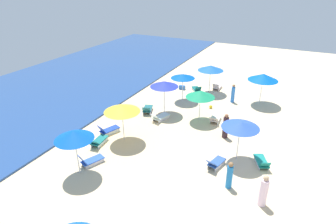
% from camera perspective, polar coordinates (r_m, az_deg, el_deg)
% --- Properties ---
extents(ground_plane, '(60.00, 60.00, 0.00)m').
position_cam_1_polar(ground_plane, '(17.86, 26.12, -10.61)').
color(ground_plane, beige).
extents(ocean, '(60.00, 15.48, 0.12)m').
position_cam_1_polar(ocean, '(27.37, -26.83, 2.02)').
color(ocean, '#284984').
rests_on(ocean, ground_plane).
extents(umbrella_1, '(2.16, 2.16, 2.64)m').
position_cam_1_polar(umbrella_1, '(21.47, -0.77, 5.66)').
color(umbrella_1, silver).
rests_on(umbrella_1, ground_plane).
extents(lounge_chair_1_0, '(1.64, 1.03, 0.64)m').
position_cam_1_polar(lounge_chair_1_0, '(21.24, -1.56, -0.98)').
color(lounge_chair_1_0, silver).
rests_on(lounge_chair_1_0, ground_plane).
extents(lounge_chair_1_1, '(1.57, 1.08, 0.69)m').
position_cam_1_polar(lounge_chair_1_1, '(22.47, -4.15, 0.57)').
color(lounge_chair_1_1, silver).
rests_on(lounge_chair_1_1, ground_plane).
extents(umbrella_2, '(2.29, 2.29, 2.53)m').
position_cam_1_polar(umbrella_2, '(17.96, -9.26, 0.71)').
color(umbrella_2, silver).
rests_on(umbrella_2, ground_plane).
extents(lounge_chair_2_0, '(1.57, 1.04, 0.79)m').
position_cam_1_polar(lounge_chair_2_0, '(19.82, -11.89, -3.56)').
color(lounge_chair_2_0, silver).
rests_on(lounge_chair_2_0, ground_plane).
extents(lounge_chair_2_1, '(1.52, 0.73, 0.65)m').
position_cam_1_polar(lounge_chair_2_1, '(18.77, -13.80, -5.68)').
color(lounge_chair_2_1, silver).
rests_on(lounge_chair_2_1, ground_plane).
extents(umbrella_3, '(2.43, 2.43, 2.63)m').
position_cam_1_polar(umbrella_3, '(24.46, 18.60, 6.68)').
color(umbrella_3, silver).
rests_on(umbrella_3, ground_plane).
extents(umbrella_4, '(2.14, 2.14, 2.50)m').
position_cam_1_polar(umbrella_4, '(16.30, 14.38, -2.50)').
color(umbrella_4, silver).
rests_on(umbrella_4, ground_plane).
extents(lounge_chair_4_0, '(1.56, 1.13, 0.62)m').
position_cam_1_polar(lounge_chair_4_0, '(17.28, 18.34, -9.48)').
color(lounge_chair_4_0, silver).
rests_on(lounge_chair_4_0, ground_plane).
extents(lounge_chair_4_1, '(1.45, 0.88, 0.68)m').
position_cam_1_polar(lounge_chair_4_1, '(16.49, 9.55, -10.04)').
color(lounge_chair_4_1, silver).
rests_on(lounge_chair_4_1, ground_plane).
extents(umbrella_5, '(2.03, 2.03, 2.37)m').
position_cam_1_polar(umbrella_5, '(23.97, 2.99, 7.21)').
color(umbrella_5, silver).
rests_on(umbrella_5, ground_plane).
extents(umbrella_6, '(2.31, 2.31, 2.57)m').
position_cam_1_polar(umbrella_6, '(25.89, 8.57, 8.76)').
color(umbrella_6, silver).
rests_on(umbrella_6, ground_plane).
extents(lounge_chair_6_0, '(1.32, 0.63, 0.68)m').
position_cam_1_polar(lounge_chair_6_0, '(27.46, 9.83, 5.00)').
color(lounge_chair_6_0, silver).
rests_on(lounge_chair_6_0, ground_plane).
extents(lounge_chair_6_1, '(1.52, 1.30, 0.74)m').
position_cam_1_polar(lounge_chair_6_1, '(26.53, 5.77, 4.56)').
color(lounge_chair_6_1, silver).
rests_on(lounge_chair_6_1, ground_plane).
extents(umbrella_8, '(2.12, 2.12, 2.35)m').
position_cam_1_polar(umbrella_8, '(20.60, 6.52, 3.64)').
color(umbrella_8, silver).
rests_on(umbrella_8, ground_plane).
extents(lounge_chair_8_0, '(1.42, 0.76, 0.61)m').
position_cam_1_polar(lounge_chair_8_0, '(21.25, 9.45, -1.33)').
color(lounge_chair_8_0, silver).
rests_on(lounge_chair_8_0, ground_plane).
extents(umbrella_9, '(2.04, 2.04, 2.69)m').
position_cam_1_polar(umbrella_9, '(15.38, -18.42, -4.38)').
color(umbrella_9, silver).
rests_on(umbrella_9, ground_plane).
extents(lounge_chair_9_0, '(1.50, 1.05, 0.77)m').
position_cam_1_polar(lounge_chair_9_0, '(17.05, -15.27, -9.36)').
color(lounge_chair_9_0, silver).
rests_on(lounge_chair_9_0, ground_plane).
extents(beachgoer_0, '(0.46, 0.46, 1.69)m').
position_cam_1_polar(beachgoer_0, '(14.33, 18.65, -14.93)').
color(beachgoer_0, white).
rests_on(beachgoer_0, ground_plane).
extents(beachgoer_1, '(0.40, 0.40, 1.60)m').
position_cam_1_polar(beachgoer_1, '(24.65, 12.93, 3.58)').
color(beachgoer_1, '#3179E0').
rests_on(beachgoer_1, ground_plane).
extents(beachgoer_2, '(0.49, 0.49, 1.72)m').
position_cam_1_polar(beachgoer_2, '(19.11, 11.49, -2.91)').
color(beachgoer_2, '#322027').
rests_on(beachgoer_2, ground_plane).
extents(beachgoer_3, '(0.36, 0.36, 1.54)m').
position_cam_1_polar(beachgoer_3, '(14.93, 12.26, -12.39)').
color(beachgoer_3, '#227AC9').
rests_on(beachgoer_3, ground_plane).
extents(beach_ball_0, '(0.26, 0.26, 0.26)m').
position_cam_1_polar(beach_ball_0, '(23.39, 8.58, 1.04)').
color(beach_ball_0, yellow).
rests_on(beach_ball_0, ground_plane).
extents(cooler_box_1, '(0.34, 0.56, 0.37)m').
position_cam_1_polar(cooler_box_1, '(27.09, 2.84, 4.96)').
color(cooler_box_1, '#2A61AE').
rests_on(cooler_box_1, ground_plane).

